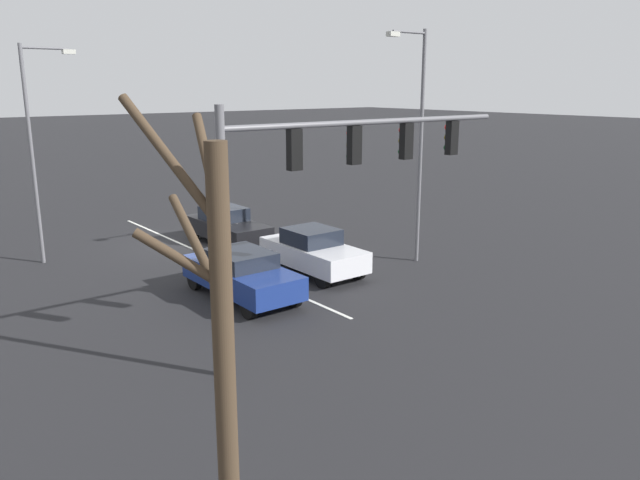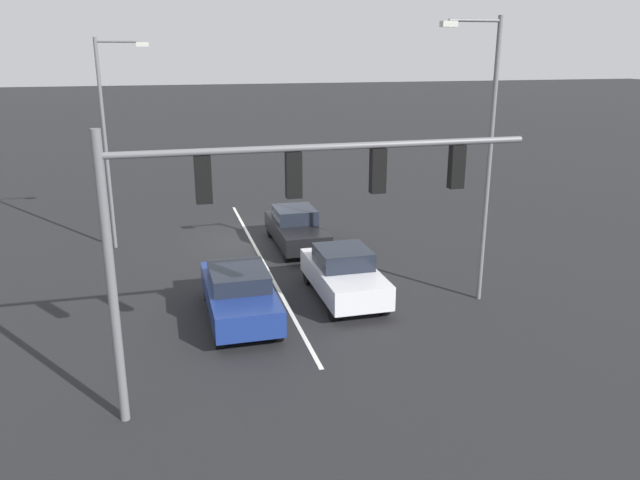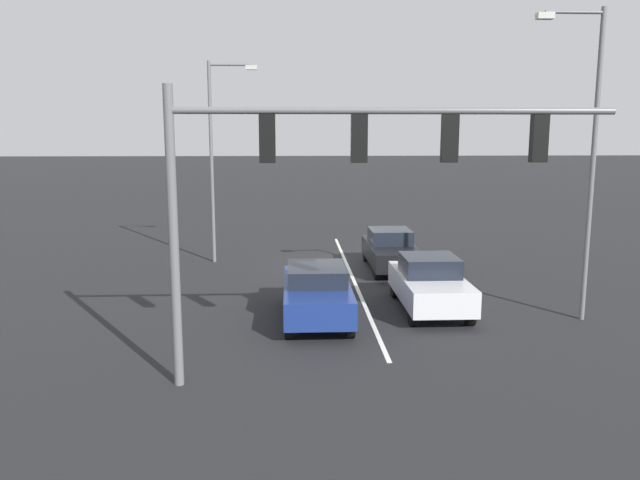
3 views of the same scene
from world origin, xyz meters
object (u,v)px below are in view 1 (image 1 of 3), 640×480
object	(u,v)px
traffic_signal_gantry	(335,168)
bare_tree_near	(218,341)
street_lamp_right_shoulder	(36,140)
street_lamp_left_shoulder	(418,133)
car_silver_leftlane_front	(313,251)
car_black_leftlane_second	(227,226)
car_navy_midlane_front	(241,273)

from	to	relation	value
traffic_signal_gantry	bare_tree_near	world-z (taller)	bare_tree_near
street_lamp_right_shoulder	street_lamp_left_shoulder	xyz separation A→B (m)	(-10.93, 8.50, 0.24)
car_silver_leftlane_front	traffic_signal_gantry	bearing A→B (deg)	57.81
car_black_leftlane_second	bare_tree_near	size ratio (longest dim) A/B	0.69
bare_tree_near	car_silver_leftlane_front	bearing A→B (deg)	-132.29
street_lamp_right_shoulder	car_navy_midlane_front	bearing A→B (deg)	114.19
street_lamp_left_shoulder	car_black_leftlane_second	bearing A→B (deg)	-58.34
traffic_signal_gantry	car_navy_midlane_front	bearing A→B (deg)	-89.20
car_black_leftlane_second	street_lamp_right_shoulder	world-z (taller)	street_lamp_right_shoulder
car_silver_leftlane_front	street_lamp_left_shoulder	distance (m)	5.73
car_silver_leftlane_front	bare_tree_near	bearing A→B (deg)	47.71
car_silver_leftlane_front	street_lamp_right_shoulder	bearing A→B (deg)	-46.36
car_silver_leftlane_front	bare_tree_near	world-z (taller)	bare_tree_near
car_navy_midlane_front	street_lamp_left_shoulder	distance (m)	8.35
street_lamp_right_shoulder	street_lamp_left_shoulder	size ratio (longest dim) A/B	0.94
car_navy_midlane_front	bare_tree_near	size ratio (longest dim) A/B	0.71
traffic_signal_gantry	street_lamp_right_shoulder	world-z (taller)	street_lamp_right_shoulder
car_black_leftlane_second	bare_tree_near	distance (m)	18.58
car_navy_midlane_front	street_lamp_right_shoulder	size ratio (longest dim) A/B	0.57
traffic_signal_gantry	street_lamp_left_shoulder	distance (m)	8.33
car_silver_leftlane_front	car_black_leftlane_second	xyz separation A→B (m)	(0.26, -5.63, -0.05)
street_lamp_left_shoulder	bare_tree_near	world-z (taller)	street_lamp_left_shoulder
car_black_leftlane_second	traffic_signal_gantry	size ratio (longest dim) A/B	0.49
street_lamp_right_shoulder	bare_tree_near	distance (m)	17.88
car_navy_midlane_front	street_lamp_left_shoulder	size ratio (longest dim) A/B	0.54
traffic_signal_gantry	car_black_leftlane_second	bearing A→B (deg)	-105.68
car_silver_leftlane_front	car_navy_midlane_front	bearing A→B (deg)	12.32
car_silver_leftlane_front	car_black_leftlane_second	size ratio (longest dim) A/B	0.95
street_lamp_right_shoulder	street_lamp_left_shoulder	bearing A→B (deg)	142.15
car_black_leftlane_second	street_lamp_left_shoulder	bearing A→B (deg)	121.66
car_navy_midlane_front	street_lamp_left_shoulder	bearing A→B (deg)	176.80
car_navy_midlane_front	car_silver_leftlane_front	bearing A→B (deg)	-167.68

